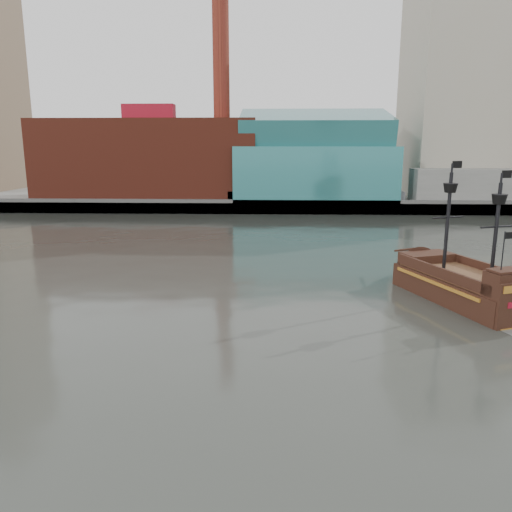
{
  "coord_description": "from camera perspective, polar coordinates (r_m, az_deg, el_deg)",
  "views": [
    {
      "loc": [
        2.53,
        -27.62,
        12.07
      ],
      "look_at": [
        1.17,
        8.89,
        4.0
      ],
      "focal_mm": 35.0,
      "sensor_mm": 36.0,
      "label": 1
    }
  ],
  "objects": [
    {
      "name": "ground",
      "position": [
        30.25,
        -2.9,
        -11.08
      ],
      "size": [
        400.0,
        400.0,
        0.0
      ],
      "primitive_type": "plane",
      "color": "#2B2E28",
      "rests_on": "ground"
    },
    {
      "name": "promenade_far",
      "position": [
        120.16,
        0.92,
        7.17
      ],
      "size": [
        220.0,
        60.0,
        2.0
      ],
      "primitive_type": "cube",
      "color": "slate",
      "rests_on": "ground"
    },
    {
      "name": "skyline",
      "position": [
        112.91,
        3.67,
        18.78
      ],
      "size": [
        149.0,
        45.0,
        62.0
      ],
      "color": "#786548",
      "rests_on": "promenade_far"
    },
    {
      "name": "seawall",
      "position": [
        90.8,
        0.52,
        5.64
      ],
      "size": [
        220.0,
        1.0,
        2.6
      ],
      "primitive_type": "cube",
      "color": "#4C4C49",
      "rests_on": "ground"
    },
    {
      "name": "pirate_ship",
      "position": [
        42.78,
        22.84,
        -3.46
      ],
      "size": [
        9.74,
        16.34,
        11.75
      ],
      "rotation": [
        0.0,
        0.0,
        0.35
      ],
      "color": "black",
      "rests_on": "ground"
    }
  ]
}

